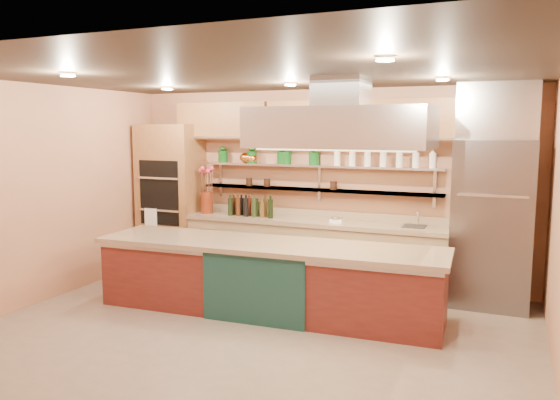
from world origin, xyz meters
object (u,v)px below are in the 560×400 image
at_px(island, 268,278).
at_px(kitchen_scale, 337,219).
at_px(flower_vase, 207,203).
at_px(refrigerator, 492,224).
at_px(green_canister, 286,158).
at_px(copper_kettle, 246,158).

xyz_separation_m(island, kitchen_scale, (0.45, 1.37, 0.54)).
bearing_deg(kitchen_scale, flower_vase, 178.95).
height_order(refrigerator, kitchen_scale, refrigerator).
bearing_deg(green_canister, flower_vase, -169.94).
height_order(refrigerator, flower_vase, refrigerator).
relative_size(refrigerator, copper_kettle, 10.57).
distance_m(kitchen_scale, green_canister, 1.22).
bearing_deg(flower_vase, island, -39.69).
relative_size(flower_vase, copper_kettle, 1.66).
relative_size(refrigerator, island, 0.50).
distance_m(island, copper_kettle, 2.35).
distance_m(flower_vase, kitchen_scale, 2.11).
bearing_deg(copper_kettle, refrigerator, -3.71).
relative_size(flower_vase, green_canister, 1.80).
xyz_separation_m(refrigerator, island, (-2.47, -1.36, -0.61)).
distance_m(refrigerator, kitchen_scale, 2.03).
height_order(island, green_canister, green_canister).
bearing_deg(refrigerator, copper_kettle, 176.29).
bearing_deg(kitchen_scale, copper_kettle, 170.73).
relative_size(flower_vase, kitchen_scale, 1.92).
bearing_deg(kitchen_scale, refrigerator, -1.33).
xyz_separation_m(refrigerator, copper_kettle, (-3.55, 0.23, 0.74)).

